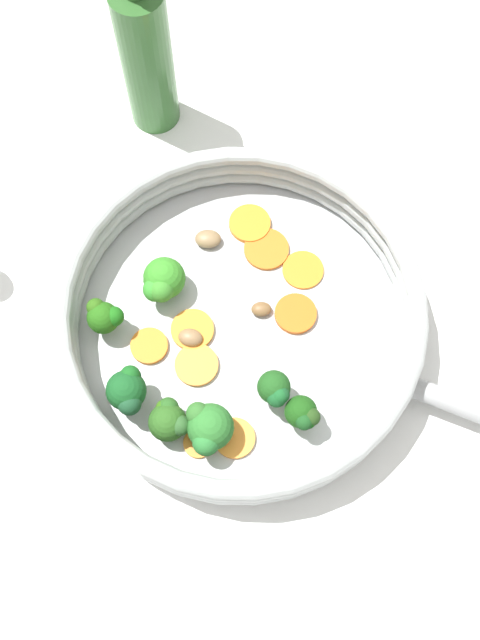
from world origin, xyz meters
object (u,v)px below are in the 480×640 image
at_px(broccoli_floret_2, 104,317).
at_px(broccoli_floret_6, 169,420).
at_px(carrot_slice_2, 303,270).
at_px(mushroom_piece_0, 208,239).
at_px(carrot_slice_0, 149,346).
at_px(broccoli_floret_3, 275,390).
at_px(carrot_slice_1, 250,224).
at_px(broccoli_floret_4, 127,390).
at_px(carrot_slice_3, 235,438).
at_px(broccoli_floret_0, 163,281).
at_px(carrot_slice_6, 197,365).
at_px(broccoli_floret_5, 303,414).
at_px(carrot_slice_5, 269,250).
at_px(skillet, 240,328).
at_px(broccoli_floret_1, 209,428).
at_px(mushroom_piece_2, 261,309).
at_px(oil_bottle, 146,57).
at_px(carrot_slice_8, 196,442).
at_px(carrot_slice_4, 296,314).
at_px(mushroom_piece_1, 190,338).
at_px(carrot_slice_7, 192,330).

height_order(broccoli_floret_2, broccoli_floret_6, broccoli_floret_2).
bearing_deg(carrot_slice_2, mushroom_piece_0, 179.63).
relative_size(carrot_slice_0, broccoli_floret_2, 0.87).
distance_m(carrot_slice_2, broccoli_floret_3, 0.14).
relative_size(carrot_slice_1, broccoli_floret_4, 0.86).
xyz_separation_m(carrot_slice_3, broccoli_floret_0, (-0.12, 0.12, 0.02)).
distance_m(carrot_slice_6, broccoli_floret_5, 0.12).
relative_size(carrot_slice_5, carrot_slice_6, 1.09).
height_order(skillet, broccoli_floret_3, broccoli_floret_3).
relative_size(broccoli_floret_0, broccoli_floret_1, 0.96).
relative_size(mushroom_piece_0, mushroom_piece_2, 1.33).
xyz_separation_m(carrot_slice_0, carrot_slice_5, (0.08, 0.14, -0.00)).
xyz_separation_m(broccoli_floret_1, broccoli_floret_4, (-0.08, 0.01, 0.00)).
relative_size(carrot_slice_5, broccoli_floret_5, 1.11).
xyz_separation_m(broccoli_floret_2, broccoli_floret_3, (0.18, -0.02, 0.00)).
bearing_deg(carrot_slice_1, broccoli_floret_2, -122.92).
relative_size(carrot_slice_0, broccoli_floret_1, 0.75).
bearing_deg(oil_bottle, carrot_slice_5, -36.99).
bearing_deg(carrot_slice_8, broccoli_floret_4, 164.06).
bearing_deg(carrot_slice_4, broccoli_floret_4, -133.16).
bearing_deg(carrot_slice_2, broccoli_floret_1, -100.52).
xyz_separation_m(broccoli_floret_3, broccoli_floret_6, (-0.09, -0.06, -0.01)).
bearing_deg(broccoli_floret_5, carrot_slice_4, 109.33).
distance_m(broccoli_floret_2, broccoli_floret_5, 0.21).
xyz_separation_m(carrot_slice_1, broccoli_floret_0, (-0.06, -0.10, 0.02)).
bearing_deg(carrot_slice_3, carrot_slice_1, 104.39).
xyz_separation_m(skillet, broccoli_floret_2, (-0.13, -0.04, 0.04)).
bearing_deg(carrot_slice_4, broccoli_floret_3, -86.65).
bearing_deg(mushroom_piece_0, mushroom_piece_2, -36.77).
bearing_deg(carrot_slice_4, skillet, -150.43).
distance_m(broccoli_floret_4, mushroom_piece_2, 0.16).
bearing_deg(broccoli_floret_4, carrot_slice_6, 46.81).
bearing_deg(carrot_slice_6, carrot_slice_3, -44.28).
relative_size(carrot_slice_4, broccoli_floret_1, 0.85).
distance_m(carrot_slice_5, broccoli_floret_6, 0.21).
height_order(carrot_slice_6, mushroom_piece_1, mushroom_piece_1).
xyz_separation_m(skillet, broccoli_floret_0, (-0.09, 0.01, 0.03)).
bearing_deg(carrot_slice_2, carrot_slice_3, -93.56).
relative_size(broccoli_floret_0, mushroom_piece_1, 1.97).
xyz_separation_m(carrot_slice_7, oil_bottle, (-0.13, 0.24, 0.08)).
height_order(carrot_slice_5, broccoli_floret_3, broccoli_floret_3).
relative_size(carrot_slice_6, oil_bottle, 0.19).
bearing_deg(broccoli_floret_5, broccoli_floret_4, -169.33).
height_order(carrot_slice_6, broccoli_floret_2, broccoli_floret_2).
bearing_deg(broccoli_floret_1, carrot_slice_7, 118.35).
height_order(carrot_slice_6, broccoli_floret_6, broccoli_floret_6).
xyz_separation_m(carrot_slice_3, carrot_slice_6, (-0.06, 0.06, 0.00)).
bearing_deg(carrot_slice_7, mushroom_piece_1, -79.64).
distance_m(carrot_slice_7, broccoli_floret_4, 0.10).
relative_size(carrot_slice_6, broccoli_floret_3, 0.93).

